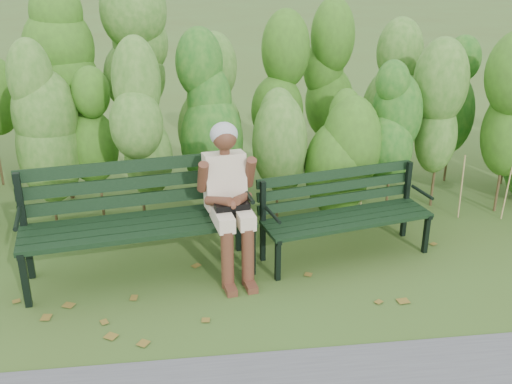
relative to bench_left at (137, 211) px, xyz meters
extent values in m
plane|color=#3C4E1D|center=(1.06, -0.41, -0.59)|extent=(80.00, 80.00, 0.00)
cylinder|color=#47381E|center=(-1.08, 0.89, -0.19)|extent=(0.03, 0.03, 0.80)
ellipsoid|color=#34591A|center=(-1.08, 0.89, 0.45)|extent=(0.64, 0.64, 1.44)
cylinder|color=#47381E|center=(-0.47, 0.89, -0.19)|extent=(0.03, 0.03, 0.80)
ellipsoid|color=#34591A|center=(-0.47, 0.89, 0.45)|extent=(0.64, 0.64, 1.44)
cylinder|color=#47381E|center=(0.14, 0.89, -0.19)|extent=(0.03, 0.03, 0.80)
ellipsoid|color=#34591A|center=(0.14, 0.89, 0.45)|extent=(0.64, 0.64, 1.44)
cylinder|color=#47381E|center=(0.75, 0.89, -0.19)|extent=(0.03, 0.03, 0.80)
ellipsoid|color=#34591A|center=(0.75, 0.89, 0.45)|extent=(0.64, 0.64, 1.44)
cylinder|color=#47381E|center=(1.37, 0.89, -0.19)|extent=(0.03, 0.03, 0.80)
ellipsoid|color=#34591A|center=(1.37, 0.89, 0.45)|extent=(0.64, 0.64, 1.44)
cylinder|color=#47381E|center=(1.98, 0.89, -0.19)|extent=(0.03, 0.03, 0.80)
ellipsoid|color=#34591A|center=(1.98, 0.89, 0.45)|extent=(0.64, 0.64, 1.44)
cylinder|color=#47381E|center=(2.59, 0.89, -0.19)|extent=(0.03, 0.03, 0.80)
ellipsoid|color=#34591A|center=(2.59, 0.89, 0.45)|extent=(0.64, 0.64, 1.44)
cylinder|color=#47381E|center=(3.20, 0.89, -0.19)|extent=(0.03, 0.03, 0.80)
ellipsoid|color=#34591A|center=(3.20, 0.89, 0.45)|extent=(0.64, 0.64, 1.44)
cylinder|color=#47381E|center=(3.81, 0.89, -0.19)|extent=(0.03, 0.03, 0.80)
ellipsoid|color=#34591A|center=(3.81, 0.89, 0.45)|extent=(0.64, 0.64, 1.44)
cylinder|color=#47381E|center=(-1.63, 1.89, -0.04)|extent=(0.04, 0.04, 1.10)
cylinder|color=#47381E|center=(-0.86, 1.89, -0.04)|extent=(0.04, 0.04, 1.10)
ellipsoid|color=#145115|center=(-0.86, 1.89, 0.84)|extent=(0.70, 0.70, 1.98)
cylinder|color=#47381E|center=(-0.09, 1.89, -0.04)|extent=(0.04, 0.04, 1.10)
ellipsoid|color=#145115|center=(-0.09, 1.89, 0.84)|extent=(0.70, 0.70, 1.98)
cylinder|color=#47381E|center=(0.68, 1.89, -0.04)|extent=(0.04, 0.04, 1.10)
ellipsoid|color=#145115|center=(0.68, 1.89, 0.84)|extent=(0.70, 0.70, 1.98)
cylinder|color=#47381E|center=(1.44, 1.89, -0.04)|extent=(0.04, 0.04, 1.10)
ellipsoid|color=#145115|center=(1.44, 1.89, 0.84)|extent=(0.70, 0.70, 1.98)
cylinder|color=#47381E|center=(2.21, 1.89, -0.04)|extent=(0.04, 0.04, 1.10)
ellipsoid|color=#145115|center=(2.21, 1.89, 0.84)|extent=(0.70, 0.70, 1.98)
cylinder|color=#47381E|center=(2.98, 1.89, -0.04)|extent=(0.04, 0.04, 1.10)
ellipsoid|color=#145115|center=(2.98, 1.89, 0.84)|extent=(0.70, 0.70, 1.98)
cylinder|color=#47381E|center=(3.75, 1.89, -0.04)|extent=(0.04, 0.04, 1.10)
ellipsoid|color=#145115|center=(3.75, 1.89, 0.84)|extent=(0.70, 0.70, 1.98)
cylinder|color=#47381E|center=(4.52, 1.89, -0.04)|extent=(0.04, 0.04, 1.10)
cube|color=brown|center=(0.52, 0.42, -0.59)|extent=(0.09, 0.08, 0.01)
cube|color=brown|center=(0.78, -0.81, -0.59)|extent=(0.11, 0.11, 0.01)
cube|color=brown|center=(-0.12, -1.15, -0.59)|extent=(0.07, 0.09, 0.01)
cube|color=brown|center=(0.36, 0.49, -0.59)|extent=(0.11, 0.11, 0.01)
cube|color=brown|center=(3.38, 0.27, -0.59)|extent=(0.11, 0.11, 0.01)
cube|color=brown|center=(0.70, -1.36, -0.59)|extent=(0.11, 0.11, 0.01)
cube|color=brown|center=(3.66, 0.31, -0.59)|extent=(0.07, 0.09, 0.01)
cube|color=brown|center=(1.12, -1.13, -0.59)|extent=(0.11, 0.11, 0.01)
cube|color=brown|center=(1.44, 0.03, -0.59)|extent=(0.11, 0.11, 0.01)
cube|color=brown|center=(0.05, -1.07, -0.59)|extent=(0.11, 0.11, 0.01)
cube|color=brown|center=(2.57, 0.52, -0.59)|extent=(0.09, 0.11, 0.01)
cube|color=brown|center=(2.38, -0.71, -0.59)|extent=(0.11, 0.11, 0.01)
cube|color=brown|center=(1.86, -1.20, -0.59)|extent=(0.07, 0.09, 0.01)
cube|color=brown|center=(-1.15, 0.38, -0.59)|extent=(0.10, 0.11, 0.01)
cube|color=brown|center=(-0.60, -0.36, -0.59)|extent=(0.10, 0.08, 0.01)
cube|color=brown|center=(2.09, -1.54, -0.59)|extent=(0.11, 0.11, 0.01)
cube|color=brown|center=(-0.24, -0.42, -0.59)|extent=(0.11, 0.10, 0.01)
cube|color=brown|center=(2.92, 0.05, -0.59)|extent=(0.09, 0.10, 0.01)
cube|color=black|center=(0.05, -0.33, -0.09)|extent=(2.01, 0.43, 0.04)
cube|color=black|center=(0.03, -0.19, -0.09)|extent=(2.01, 0.43, 0.04)
cube|color=black|center=(0.01, -0.05, -0.09)|extent=(2.01, 0.43, 0.04)
cube|color=black|center=(-0.01, 0.09, -0.09)|extent=(2.01, 0.43, 0.04)
cube|color=black|center=(-0.03, 0.19, 0.03)|extent=(2.00, 0.37, 0.12)
cube|color=black|center=(-0.03, 0.21, 0.19)|extent=(2.00, 0.37, 0.12)
cube|color=black|center=(-0.03, 0.22, 0.35)|extent=(2.00, 0.37, 0.12)
cube|color=black|center=(-0.90, -0.49, -0.34)|extent=(0.06, 0.06, 0.50)
cube|color=black|center=(-0.97, -0.01, -0.09)|extent=(0.06, 0.06, 1.01)
cube|color=black|center=(-0.93, -0.27, -0.11)|extent=(0.14, 0.56, 0.04)
cylinder|color=black|center=(-0.93, -0.32, 0.13)|extent=(0.10, 0.42, 0.04)
cube|color=black|center=(1.01, -0.20, -0.34)|extent=(0.06, 0.06, 0.50)
cube|color=black|center=(0.93, 0.28, -0.09)|extent=(0.06, 0.06, 1.01)
cube|color=black|center=(0.97, 0.02, -0.11)|extent=(0.14, 0.56, 0.04)
cylinder|color=black|center=(0.98, -0.03, 0.13)|extent=(0.10, 0.42, 0.04)
cube|color=black|center=(1.97, -0.15, -0.19)|extent=(1.60, 0.44, 0.04)
cube|color=black|center=(1.95, -0.04, -0.19)|extent=(1.60, 0.44, 0.04)
cube|color=black|center=(1.92, 0.07, -0.19)|extent=(1.60, 0.44, 0.04)
cube|color=black|center=(1.90, 0.17, -0.19)|extent=(1.60, 0.44, 0.04)
cube|color=black|center=(1.88, 0.26, -0.09)|extent=(1.59, 0.40, 0.09)
cube|color=black|center=(1.88, 0.27, 0.03)|extent=(1.59, 0.40, 0.09)
cube|color=black|center=(1.87, 0.28, 0.16)|extent=(1.59, 0.40, 0.09)
cube|color=black|center=(1.22, -0.33, -0.39)|extent=(0.05, 0.05, 0.40)
cube|color=black|center=(1.14, 0.05, -0.19)|extent=(0.05, 0.05, 0.81)
cube|color=black|center=(1.18, -0.16, -0.21)|extent=(0.14, 0.45, 0.04)
cylinder|color=black|center=(1.19, -0.20, -0.01)|extent=(0.10, 0.33, 0.03)
cube|color=black|center=(2.72, 0.00, -0.39)|extent=(0.05, 0.05, 0.40)
cube|color=black|center=(2.64, 0.38, -0.19)|extent=(0.05, 0.05, 0.81)
cube|color=black|center=(2.69, 0.18, -0.21)|extent=(0.14, 0.45, 0.04)
cylinder|color=black|center=(2.69, 0.13, -0.01)|extent=(0.10, 0.33, 0.03)
cube|color=beige|center=(0.74, -0.23, 0.00)|extent=(0.20, 0.44, 0.13)
cube|color=beige|center=(0.92, -0.20, 0.00)|extent=(0.20, 0.44, 0.13)
cylinder|color=#552D1D|center=(0.77, -0.40, -0.32)|extent=(0.13, 0.13, 0.54)
cylinder|color=#552D1D|center=(0.95, -0.37, -0.32)|extent=(0.13, 0.13, 0.54)
cube|color=#552D1D|center=(0.78, -0.48, -0.56)|extent=(0.12, 0.21, 0.06)
cube|color=#552D1D|center=(0.96, -0.45, -0.56)|extent=(0.12, 0.21, 0.06)
cube|color=beige|center=(0.79, 0.06, 0.23)|extent=(0.40, 0.31, 0.52)
cylinder|color=#552D1D|center=(0.79, 0.04, 0.51)|extent=(0.09, 0.09, 0.10)
sphere|color=#552D1D|center=(0.80, 0.03, 0.64)|extent=(0.21, 0.21, 0.21)
ellipsoid|color=gray|center=(0.79, 0.05, 0.66)|extent=(0.24, 0.23, 0.22)
cylinder|color=#552D1D|center=(0.59, -0.05, 0.32)|extent=(0.12, 0.22, 0.31)
cylinder|color=#552D1D|center=(1.01, 0.01, 0.32)|extent=(0.12, 0.22, 0.31)
cylinder|color=#552D1D|center=(0.72, -0.17, 0.13)|extent=(0.25, 0.25, 0.13)
cylinder|color=#552D1D|center=(0.93, -0.14, 0.13)|extent=(0.20, 0.28, 0.13)
sphere|color=#552D1D|center=(0.83, -0.21, 0.11)|extent=(0.11, 0.11, 0.11)
cube|color=black|center=(0.83, -0.20, 0.04)|extent=(0.32, 0.17, 0.16)
camera|label=1|loc=(0.45, -4.92, 2.20)|focal=42.00mm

